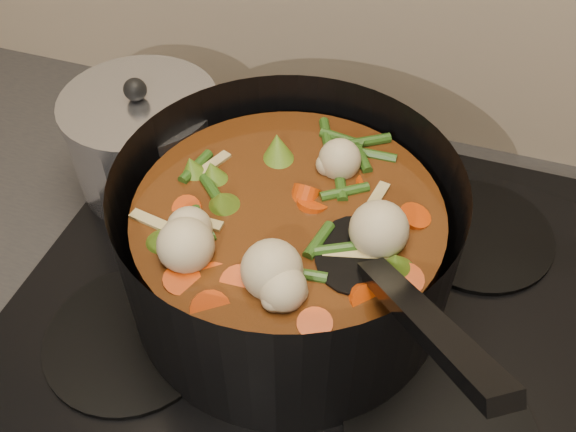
% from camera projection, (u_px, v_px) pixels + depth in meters
% --- Properties ---
extents(stovetop, '(0.62, 0.54, 0.03)m').
position_uv_depth(stovetop, '(315.00, 288.00, 0.72)').
color(stovetop, black).
rests_on(stovetop, counter).
extents(stockpot, '(0.43, 0.43, 0.25)m').
position_uv_depth(stockpot, '(288.00, 243.00, 0.65)').
color(stockpot, black).
rests_on(stockpot, stovetop).
extents(saucepan, '(0.19, 0.19, 0.15)m').
position_uv_depth(saucepan, '(146.00, 141.00, 0.79)').
color(saucepan, silver).
rests_on(saucepan, stovetop).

